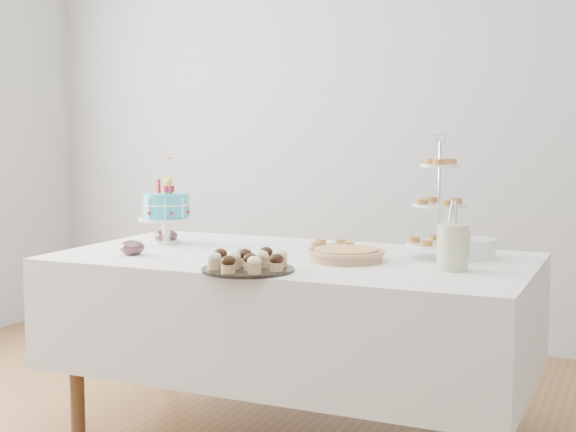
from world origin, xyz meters
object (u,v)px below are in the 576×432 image
at_px(birthday_cake, 166,220).
at_px(plate_stack, 471,248).
at_px(pastry_plate, 332,246).
at_px(table, 293,310).
at_px(jam_bowl_a, 132,248).
at_px(cupcake_tray, 248,261).
at_px(tiered_stand, 439,206).
at_px(pie, 346,254).
at_px(utensil_pitcher, 453,246).
at_px(jam_bowl_b, 166,236).

relative_size(birthday_cake, plate_stack, 1.97).
distance_m(plate_stack, pastry_plate, 0.59).
relative_size(table, jam_bowl_a, 18.48).
relative_size(table, cupcake_tray, 5.64).
bearing_deg(plate_stack, birthday_cake, -173.78).
bearing_deg(table, jam_bowl_a, -157.97).
bearing_deg(tiered_stand, plate_stack, 28.58).
height_order(tiered_stand, plate_stack, tiered_stand).
relative_size(pie, utensil_pitcher, 1.19).
bearing_deg(jam_bowl_b, pie, -9.89).
bearing_deg(jam_bowl_a, utensil_pitcher, 7.30).
bearing_deg(jam_bowl_a, pie, 13.83).
relative_size(pie, jam_bowl_b, 2.87).
bearing_deg(birthday_cake, pastry_plate, 22.92).
bearing_deg(jam_bowl_a, cupcake_tray, -13.88).
bearing_deg(birthday_cake, plate_stack, 20.32).
bearing_deg(jam_bowl_b, table, -10.26).
height_order(jam_bowl_b, utensil_pitcher, utensil_pitcher).
distance_m(tiered_stand, plate_stack, 0.22).
relative_size(birthday_cake, pie, 1.27).
height_order(jam_bowl_a, utensil_pitcher, utensil_pitcher).
bearing_deg(plate_stack, jam_bowl_a, -159.14).
distance_m(pie, pastry_plate, 0.30).
height_order(pastry_plate, utensil_pitcher, utensil_pitcher).
distance_m(table, jam_bowl_a, 0.71).
bearing_deg(pastry_plate, birthday_cake, -171.18).
height_order(pie, tiered_stand, tiered_stand).
bearing_deg(jam_bowl_b, utensil_pitcher, -8.71).
bearing_deg(pie, table, 171.16).
relative_size(birthday_cake, cupcake_tray, 1.14).
bearing_deg(birthday_cake, jam_bowl_b, 140.14).
bearing_deg(cupcake_tray, table, 89.20).
relative_size(table, pie, 6.26).
distance_m(plate_stack, jam_bowl_a, 1.38).
xyz_separation_m(tiered_stand, plate_stack, (0.12, 0.06, -0.17)).
bearing_deg(utensil_pitcher, jam_bowl_b, 175.54).
xyz_separation_m(pastry_plate, utensil_pitcher, (0.58, -0.30, 0.08)).
distance_m(birthday_cake, jam_bowl_b, 0.08).
xyz_separation_m(birthday_cake, jam_bowl_b, (-0.02, 0.03, -0.08)).
xyz_separation_m(pastry_plate, jam_bowl_b, (-0.78, -0.09, 0.01)).
bearing_deg(tiered_stand, pie, -145.51).
distance_m(jam_bowl_a, utensil_pitcher, 1.30).
height_order(birthday_cake, tiered_stand, tiered_stand).
xyz_separation_m(jam_bowl_a, utensil_pitcher, (1.29, 0.17, 0.06)).
bearing_deg(tiered_stand, table, -162.23).
relative_size(cupcake_tray, plate_stack, 1.72).
bearing_deg(pie, jam_bowl_b, 170.11).
xyz_separation_m(birthday_cake, tiered_stand, (1.23, 0.08, 0.11)).
relative_size(cupcake_tray, jam_bowl_b, 3.19).
height_order(plate_stack, pastry_plate, plate_stack).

